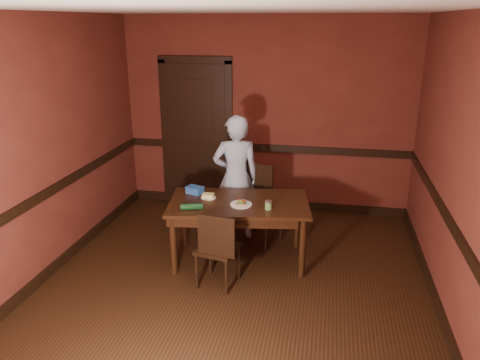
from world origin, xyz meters
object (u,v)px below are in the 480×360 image
at_px(chair_near, 218,247).
at_px(person, 236,178).
at_px(sauce_jar, 268,205).
at_px(cheese_saucer, 208,196).
at_px(food_tub, 195,190).
at_px(chair_far, 260,205).
at_px(dining_table, 239,231).
at_px(sandwich_plate, 241,204).

height_order(chair_near, person, person).
relative_size(chair_near, sauce_jar, 9.03).
xyz_separation_m(sauce_jar, cheese_saucer, (-0.71, 0.20, -0.03)).
relative_size(person, food_tub, 6.93).
height_order(chair_far, sauce_jar, chair_far).
distance_m(dining_table, chair_far, 0.57).
distance_m(cheese_saucer, food_tub, 0.23).
distance_m(sauce_jar, food_tub, 0.95).
relative_size(dining_table, sauce_jar, 16.56).
height_order(sauce_jar, food_tub, sauce_jar).
height_order(sandwich_plate, food_tub, food_tub).
distance_m(chair_near, person, 1.22).
bearing_deg(chair_far, chair_near, -83.27).
distance_m(dining_table, cheese_saucer, 0.52).
height_order(chair_far, chair_near, chair_far).
height_order(person, sandwich_plate, person).
height_order(chair_far, cheese_saucer, chair_far).
xyz_separation_m(sandwich_plate, cheese_saucer, (-0.40, 0.14, 0.00)).
distance_m(chair_far, person, 0.45).
bearing_deg(chair_far, sandwich_plate, -79.30).
bearing_deg(sauce_jar, person, 122.96).
relative_size(person, sandwich_plate, 6.62).
height_order(dining_table, chair_near, chair_near).
xyz_separation_m(cheese_saucer, food_tub, (-0.19, 0.12, 0.02)).
bearing_deg(chair_near, sandwich_plate, -99.27).
relative_size(sandwich_plate, food_tub, 1.05).
relative_size(sauce_jar, food_tub, 0.41).
bearing_deg(cheese_saucer, chair_near, -67.41).
bearing_deg(chair_far, sauce_jar, -53.47).
height_order(dining_table, sauce_jar, sauce_jar).
xyz_separation_m(chair_far, sandwich_plate, (-0.12, -0.63, 0.26)).
bearing_deg(sauce_jar, dining_table, 156.04).
bearing_deg(sauce_jar, sandwich_plate, 169.53).
height_order(cheese_saucer, food_tub, food_tub).
distance_m(chair_far, chair_near, 1.11).
distance_m(chair_far, food_tub, 0.85).
bearing_deg(sandwich_plate, chair_far, 79.49).
height_order(dining_table, sandwich_plate, sandwich_plate).
bearing_deg(sauce_jar, chair_far, 105.32).
xyz_separation_m(person, cheese_saucer, (-0.20, -0.59, -0.04)).
height_order(chair_far, food_tub, chair_far).
bearing_deg(food_tub, sandwich_plate, -3.63).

